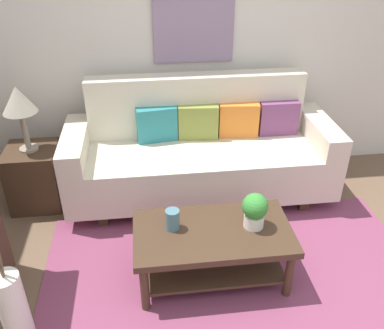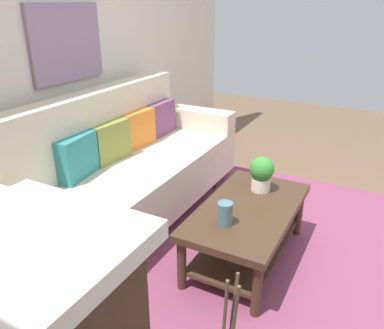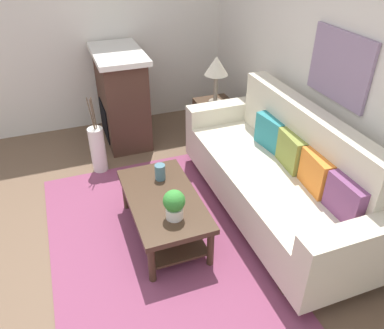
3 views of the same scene
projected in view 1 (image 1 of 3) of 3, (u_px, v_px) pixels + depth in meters
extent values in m
cube|color=silver|center=(204.00, 36.00, 3.80)|extent=(5.28, 0.10, 2.70)
cube|color=#843D5B|center=(236.00, 285.00, 3.01)|extent=(2.79, 1.81, 0.01)
cube|color=beige|center=(201.00, 167.00, 3.81)|extent=(1.98, 0.84, 0.40)
cube|color=beige|center=(196.00, 104.00, 3.84)|extent=(1.98, 0.20, 0.56)
cube|color=beige|center=(78.00, 165.00, 3.65)|extent=(0.20, 0.84, 0.60)
cube|color=beige|center=(316.00, 150.00, 3.88)|extent=(0.20, 0.84, 0.60)
cube|color=#422D1E|center=(105.00, 197.00, 3.86)|extent=(0.08, 0.74, 0.12)
cube|color=#422D1E|center=(291.00, 184.00, 4.04)|extent=(0.08, 0.74, 0.12)
cube|color=teal|center=(157.00, 124.00, 3.75)|extent=(0.37, 0.17, 0.32)
cube|color=olive|center=(198.00, 122.00, 3.79)|extent=(0.37, 0.15, 0.32)
cube|color=orange|center=(239.00, 120.00, 3.83)|extent=(0.37, 0.15, 0.32)
cube|color=#7A4270|center=(278.00, 118.00, 3.87)|extent=(0.36, 0.12, 0.32)
cube|color=#422D1E|center=(213.00, 233.00, 2.89)|extent=(1.10, 0.60, 0.05)
cube|color=#422D1E|center=(212.00, 263.00, 3.04)|extent=(0.98, 0.50, 0.02)
cylinder|color=#422D1E|center=(145.00, 289.00, 2.74)|extent=(0.06, 0.06, 0.38)
cylinder|color=#422D1E|center=(289.00, 275.00, 2.84)|extent=(0.06, 0.06, 0.38)
cylinder|color=#422D1E|center=(143.00, 239.00, 3.16)|extent=(0.06, 0.06, 0.38)
cylinder|color=#422D1E|center=(269.00, 228.00, 3.26)|extent=(0.06, 0.06, 0.38)
cylinder|color=slate|center=(173.00, 219.00, 2.86)|extent=(0.10, 0.10, 0.15)
cylinder|color=white|center=(254.00, 220.00, 2.89)|extent=(0.14, 0.14, 0.10)
sphere|color=#368934|center=(255.00, 206.00, 2.83)|extent=(0.18, 0.18, 0.18)
cube|color=#422D1E|center=(36.00, 177.00, 3.74)|extent=(0.44, 0.44, 0.56)
cylinder|color=gray|center=(29.00, 148.00, 3.59)|extent=(0.16, 0.16, 0.02)
cylinder|color=gray|center=(25.00, 131.00, 3.51)|extent=(0.05, 0.05, 0.35)
cone|color=#B2A893|center=(18.00, 100.00, 3.36)|extent=(0.28, 0.28, 0.22)
cylinder|color=white|center=(14.00, 310.00, 2.49)|extent=(0.17, 0.17, 0.54)
cube|color=gray|center=(194.00, 29.00, 3.69)|extent=(0.72, 0.03, 0.58)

